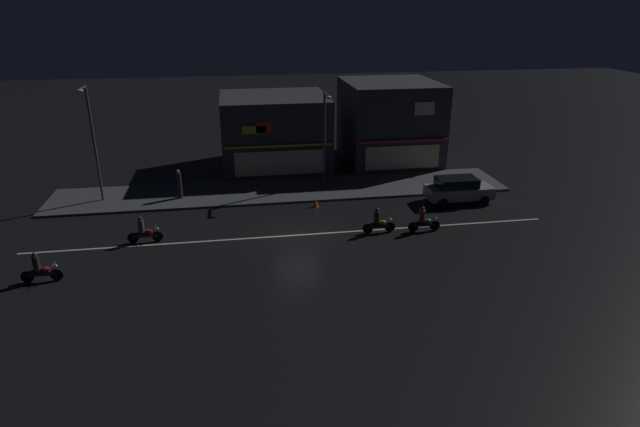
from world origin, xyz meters
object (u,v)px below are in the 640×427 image
object	(u,v)px
parked_car_near_kerb	(458,189)
motorcycle_opposite_lane	(378,222)
streetlamp_west	(92,135)
motorcycle_following	(424,221)
traffic_cone	(316,203)
motorcycle_trailing_far	(40,269)
pedestrian_on_sidewalk	(179,185)
motorcycle_lead	(144,231)
streetlamp_mid	(325,131)

from	to	relation	value
parked_car_near_kerb	motorcycle_opposite_lane	bearing A→B (deg)	-148.19
streetlamp_west	motorcycle_following	xyz separation A→B (m)	(19.21, -7.88, -3.90)
motorcycle_following	traffic_cone	xyz separation A→B (m)	(-5.50, 4.87, -0.36)
traffic_cone	motorcycle_trailing_far	bearing A→B (deg)	-152.05
pedestrian_on_sidewalk	motorcycle_opposite_lane	size ratio (longest dim) A/B	1.02
motorcycle_following	traffic_cone	distance (m)	7.35
motorcycle_lead	motorcycle_trailing_far	size ratio (longest dim) A/B	1.00
parked_car_near_kerb	motorcycle_trailing_far	distance (m)	24.73
streetlamp_west	motorcycle_lead	bearing A→B (deg)	-62.34
streetlamp_west	motorcycle_following	world-z (taller)	streetlamp_west
streetlamp_west	motorcycle_trailing_far	size ratio (longest dim) A/B	3.94
pedestrian_on_sidewalk	motorcycle_following	xyz separation A→B (m)	(14.20, -7.64, -0.42)
pedestrian_on_sidewalk	motorcycle_following	size ratio (longest dim) A/B	1.02
parked_car_near_kerb	motorcycle_opposite_lane	distance (m)	7.65
motorcycle_lead	motorcycle_following	size ratio (longest dim) A/B	1.00
streetlamp_west	parked_car_near_kerb	bearing A→B (deg)	-8.93
motorcycle_lead	parked_car_near_kerb	bearing A→B (deg)	3.02
streetlamp_west	motorcycle_lead	distance (m)	8.64
motorcycle_lead	motorcycle_opposite_lane	xyz separation A→B (m)	(13.01, -0.83, 0.00)
streetlamp_mid	pedestrian_on_sidewalk	size ratio (longest dim) A/B	3.37
motorcycle_trailing_far	traffic_cone	size ratio (longest dim) A/B	3.45
streetlamp_mid	pedestrian_on_sidewalk	distance (m)	10.50
motorcycle_opposite_lane	streetlamp_mid	bearing A→B (deg)	-80.39
streetlamp_mid	motorcycle_trailing_far	world-z (taller)	streetlamp_mid
pedestrian_on_sidewalk	motorcycle_trailing_far	world-z (taller)	pedestrian_on_sidewalk
motorcycle_opposite_lane	motorcycle_trailing_far	size ratio (longest dim) A/B	1.00
streetlamp_mid	motorcycle_opposite_lane	distance (m)	9.38
motorcycle_lead	motorcycle_following	bearing A→B (deg)	-10.14
motorcycle_opposite_lane	pedestrian_on_sidewalk	bearing A→B (deg)	-33.50
pedestrian_on_sidewalk	parked_car_near_kerb	xyz separation A→B (m)	(18.08, -3.39, -0.18)
streetlamp_mid	motorcycle_trailing_far	distance (m)	19.75
motorcycle_following	pedestrian_on_sidewalk	bearing A→B (deg)	-31.71
motorcycle_following	motorcycle_trailing_far	distance (m)	20.04
streetlamp_west	parked_car_near_kerb	distance (m)	23.65
motorcycle_opposite_lane	traffic_cone	bearing A→B (deg)	-59.12
motorcycle_opposite_lane	streetlamp_west	bearing A→B (deg)	-25.62
motorcycle_lead	motorcycle_trailing_far	xyz separation A→B (m)	(-4.21, -3.80, 0.00)
streetlamp_west	motorcycle_following	distance (m)	21.13
streetlamp_west	traffic_cone	bearing A→B (deg)	-12.36
parked_car_near_kerb	motorcycle_following	xyz separation A→B (m)	(-3.87, -4.25, -0.24)
streetlamp_mid	motorcycle_trailing_far	xyz separation A→B (m)	(-15.64, -11.56, -3.41)
pedestrian_on_sidewalk	motorcycle_lead	world-z (taller)	pedestrian_on_sidewalk
parked_car_near_kerb	motorcycle_following	world-z (taller)	parked_car_near_kerb
parked_car_near_kerb	pedestrian_on_sidewalk	bearing A→B (deg)	169.37
traffic_cone	motorcycle_lead	bearing A→B (deg)	-159.36
motorcycle_trailing_far	motorcycle_following	bearing A→B (deg)	-177.24
streetlamp_west	streetlamp_mid	bearing A→B (deg)	3.58
motorcycle_following	traffic_cone	bearing A→B (deg)	-44.97
streetlamp_west	pedestrian_on_sidewalk	xyz separation A→B (m)	(5.01, -0.23, -3.48)
motorcycle_opposite_lane	traffic_cone	size ratio (longest dim) A/B	3.45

